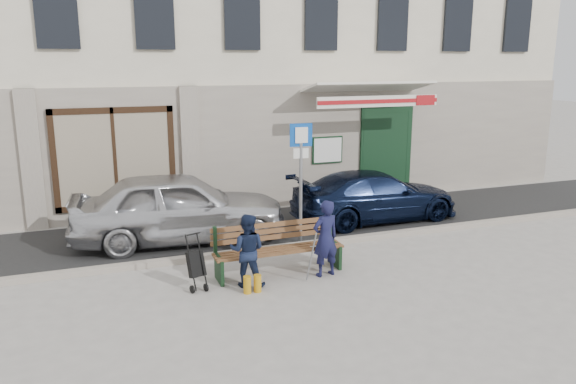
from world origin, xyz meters
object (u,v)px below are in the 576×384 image
stroller (196,265)px  woman (247,250)px  parking_sign (301,165)px  bench (276,250)px  man (325,238)px  car_silver (179,207)px  car_navy (375,196)px

stroller → woman: bearing=-30.8°
parking_sign → bench: 2.21m
parking_sign → woman: 2.73m
man → car_silver: bearing=-63.0°
woman → parking_sign: bearing=-105.7°
bench → stroller: bench is taller
bench → stroller: 1.51m
stroller → man: bearing=-23.8°
car_navy → stroller: bearing=117.0°
bench → stroller: (-1.50, -0.17, -0.04)m
bench → woman: bearing=-151.6°
parking_sign → stroller: (-2.57, -1.65, -1.28)m
man → woman: man is taller
parking_sign → stroller: bearing=-141.9°
car_navy → man: man is taller
car_silver → bench: bearing=-146.5°
man → stroller: (-2.30, 0.22, -0.28)m
man → woman: size_ratio=1.09×
bench → stroller: size_ratio=2.53×
parking_sign → woman: (-1.72, -1.84, -1.06)m
car_silver → bench: car_silver is taller
man → woman: bearing=-10.5°
parking_sign → bench: (-1.07, -1.49, -1.24)m
car_navy → stroller: 5.62m
woman → car_navy: bearing=-117.5°
car_silver → stroller: car_silver is taller
stroller → car_silver: bearing=67.6°
car_silver → car_navy: size_ratio=1.08×
car_navy → bench: bearing=124.7°
parking_sign → woman: parking_sign is taller
car_silver → man: size_ratio=3.20×
woman → stroller: bearing=15.0°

